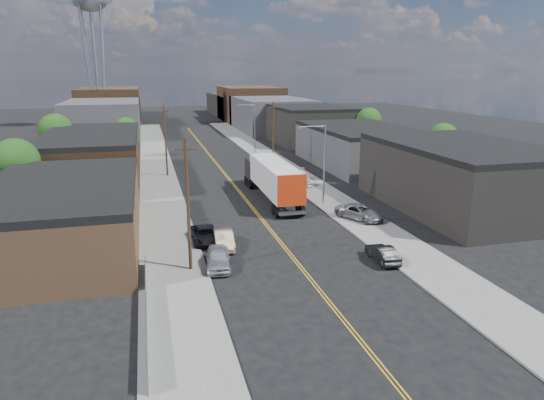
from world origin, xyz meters
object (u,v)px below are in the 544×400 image
car_left_a (218,258)px  car_right_lot_c (299,179)px  car_right_lot_b (301,177)px  water_tower (90,3)px  car_right_lot_a (360,212)px  car_right_oncoming (383,253)px  car_left_b (224,239)px  semi_truck (271,177)px  car_left_c (205,235)px

car_left_a → car_right_lot_c: size_ratio=1.15×
car_left_a → car_right_lot_b: 29.23m
water_tower → car_right_lot_b: water_tower is taller
water_tower → car_right_lot_a: 101.29m
car_left_a → car_right_lot_a: car_right_lot_a is taller
car_right_oncoming → car_left_b: bearing=-26.0°
car_right_lot_b → car_right_lot_c: car_right_lot_b is taller
semi_truck → car_left_a: semi_truck is taller
water_tower → semi_truck: 89.05m
car_left_b → car_right_oncoming: 13.20m
car_left_a → car_right_lot_a: (15.57, 8.43, 0.10)m
car_left_b → car_right_lot_a: car_right_lot_a is taller
car_right_lot_b → car_right_lot_c: size_ratio=1.43×
car_right_oncoming → car_right_lot_b: size_ratio=0.71×
car_left_c → car_right_lot_b: (15.02, 19.24, 0.31)m
car_left_c → car_right_lot_c: size_ratio=1.21×
semi_truck → car_right_lot_a: bearing=-58.4°
car_left_b → car_right_oncoming: car_left_b is taller
car_left_a → car_left_c: (-0.27, 6.00, -0.11)m
semi_truck → water_tower: bearing=108.0°
car_left_c → car_right_lot_c: 23.84m
car_left_c → car_right_oncoming: 15.26m
semi_truck → car_right_lot_b: semi_truck is taller
car_left_a → car_left_b: 4.44m
car_left_a → car_right_oncoming: size_ratio=1.12×
semi_truck → car_left_a: 21.38m
car_right_lot_a → semi_truck: bearing=92.8°
car_left_b → car_left_c: size_ratio=0.92×
car_right_lot_c → car_right_oncoming: bearing=-98.7°
water_tower → car_left_a: 105.57m
water_tower → car_left_b: 101.71m
car_left_a → car_left_b: (1.13, 4.29, -0.05)m
car_left_a → car_left_b: car_left_a is taller
car_left_b → semi_truck: bearing=65.4°
car_right_oncoming → car_right_lot_b: car_right_lot_b is taller
semi_truck → car_right_lot_a: (6.46, -10.82, -1.74)m
car_left_a → car_right_lot_a: bearing=36.1°
car_right_oncoming → car_right_lot_c: bearing=-91.0°
car_left_c → car_right_oncoming: (13.00, -8.00, -0.00)m
car_left_b → car_right_lot_c: (13.20, 20.55, 0.10)m
car_right_oncoming → car_right_lot_a: car_right_lot_a is taller
water_tower → car_left_c: size_ratio=7.72×
water_tower → car_left_a: bearing=-81.0°
semi_truck → car_right_lot_c: semi_truck is taller
car_left_a → car_left_c: car_left_a is taller
car_right_oncoming → car_right_lot_a: (2.85, 10.43, 0.21)m
car_right_lot_a → car_left_a: bearing=-179.5°
car_right_lot_b → car_right_oncoming: bearing=-87.1°
car_right_lot_c → water_tower: bearing=106.6°
car_left_c → water_tower: bearing=97.8°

